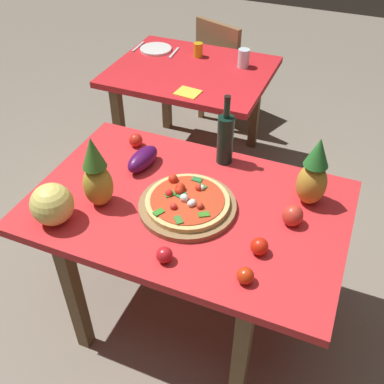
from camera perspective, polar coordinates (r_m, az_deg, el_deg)
name	(u,v)px	position (r m, az deg, el deg)	size (l,w,h in m)	color
ground_plane	(189,306)	(2.47, -0.42, -14.28)	(10.00, 10.00, 0.00)	gray
display_table	(188,218)	(1.97, -0.51, -3.28)	(1.34, 0.87, 0.73)	brown
background_table	(191,83)	(3.07, -0.13, 13.60)	(1.02, 0.83, 0.73)	brown
dining_chair	(225,66)	(3.68, 4.24, 15.62)	(0.51, 0.51, 0.85)	olive
pizza_board	(187,206)	(1.89, -0.58, -1.78)	(0.41, 0.41, 0.03)	olive
pizza	(187,200)	(1.87, -0.67, -1.05)	(0.35, 0.35, 0.06)	#DCB96D
wine_bottle	(225,138)	(2.09, 4.25, 6.81)	(0.08, 0.08, 0.34)	black
pineapple_left	(313,175)	(1.90, 15.14, 2.12)	(0.13, 0.13, 0.32)	#BC8F30
pineapple_right	(96,176)	(1.86, -12.02, 2.05)	(0.12, 0.12, 0.33)	#B39330
melon	(52,204)	(1.87, -17.32, -1.50)	(0.17, 0.17, 0.17)	#DECE65
bell_pepper	(293,216)	(1.84, 12.65, -2.94)	(0.08, 0.08, 0.09)	red
eggplant	(143,159)	(2.10, -6.27, 4.18)	(0.20, 0.09, 0.09)	#470F4B
tomato_beside_pepper	(245,276)	(1.61, 6.77, -10.50)	(0.06, 0.06, 0.06)	red
tomato_near_board	(136,140)	(2.26, -7.14, 6.54)	(0.07, 0.07, 0.07)	red
tomato_at_corner	(259,246)	(1.71, 8.54, -6.83)	(0.07, 0.07, 0.07)	red
tomato_by_bottle	(164,255)	(1.67, -3.52, -7.96)	(0.06, 0.06, 0.06)	red
drinking_glass_juice	(198,50)	(3.19, 0.78, 17.58)	(0.06, 0.06, 0.09)	gold
drinking_glass_water	(244,58)	(3.05, 6.56, 16.52)	(0.08, 0.08, 0.12)	silver
dinner_plate	(156,49)	(3.31, -4.61, 17.61)	(0.22, 0.22, 0.02)	white
fork_utensil	(138,47)	(3.37, -6.85, 17.84)	(0.02, 0.18, 0.01)	silver
knife_utensil	(174,53)	(3.25, -2.29, 17.23)	(0.02, 0.18, 0.01)	silver
napkin_folded	(188,93)	(2.73, -0.51, 12.50)	(0.14, 0.12, 0.01)	yellow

